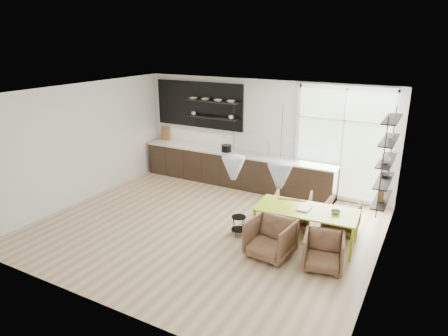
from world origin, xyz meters
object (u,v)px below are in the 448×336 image
Objects in this scene: dining_table at (306,212)px; armchair_back_right at (342,217)px; armchair_back_left at (292,210)px; wire_stool at (239,223)px; armchair_front_right at (323,252)px; armchair_front_left at (270,238)px.

dining_table reaches higher than armchair_back_right.
armchair_back_left reaches higher than wire_stool.
dining_table is 2.50× the size of armchair_back_left.
armchair_back_left is 1.72m from armchair_front_right.
wire_stool is at bearing -169.69° from dining_table.
armchair_front_right is (1.06, -1.36, -0.05)m from armchair_back_left.
armchair_front_left is at bearing 172.01° from armchair_front_right.
wire_stool is at bearing 155.35° from armchair_front_right.
armchair_front_left is at bearing 80.12° from armchair_back_left.
dining_table is at bearing 14.55° from wire_stool.
wire_stool is at bearing 35.53° from armchair_back_left.
armchair_back_right is at bearing 33.10° from wire_stool.
wire_stool is at bearing 33.18° from armchair_back_right.
wire_stool is at bearing 157.99° from armchair_front_left.
armchair_front_left reaches higher than armchair_back_right.
armchair_back_right reaches higher than wire_stool.
armchair_front_left is (0.08, -1.43, -0.00)m from armchair_back_left.
armchair_back_right is 1.75× the size of wire_stool.
armchair_back_right is at bearing 54.49° from dining_table.
armchair_back_right is 0.89× the size of armchair_front_left.
armchair_back_right is 2.19m from wire_stool.
armchair_back_right is at bearing -178.53° from armchair_back_left.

